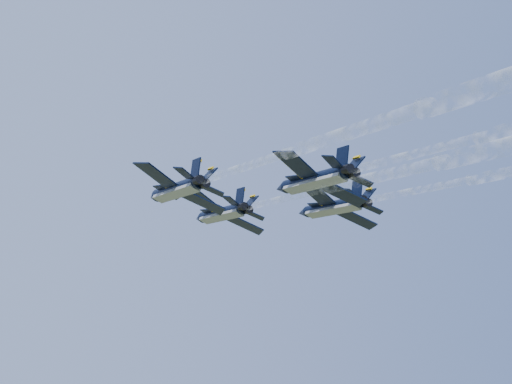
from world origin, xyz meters
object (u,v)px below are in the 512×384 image
object	(u,v)px
jet_left	(176,190)
jet_right	(332,207)
jet_lead	(222,214)
jet_slot	(314,180)

from	to	relation	value
jet_left	jet_right	world-z (taller)	same
jet_lead	jet_slot	xyz separation A→B (m)	(2.77, -20.81, 0.00)
jet_slot	jet_lead	bearing A→B (deg)	89.31
jet_right	jet_left	bearing A→B (deg)	179.36
jet_lead	jet_right	size ratio (longest dim) A/B	1.00
jet_left	jet_right	xyz separation A→B (m)	(19.99, 2.68, 0.00)
jet_slot	jet_right	bearing A→B (deg)	47.64
jet_lead	jet_right	bearing A→B (deg)	-46.47
jet_right	jet_slot	bearing A→B (deg)	-132.36
jet_lead	jet_left	size ratio (longest dim) A/B	1.00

